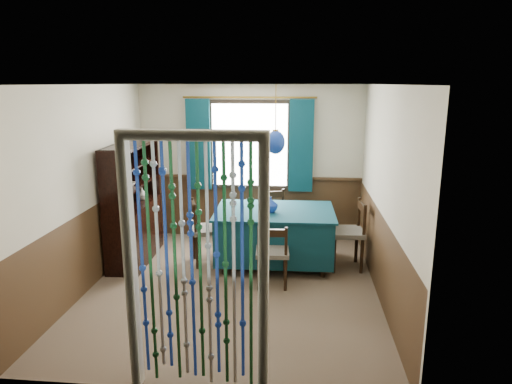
# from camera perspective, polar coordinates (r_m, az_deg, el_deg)

# --- Properties ---
(floor) EXTENTS (4.00, 4.00, 0.00)m
(floor) POSITION_cam_1_polar(r_m,az_deg,el_deg) (5.89, -2.88, -11.83)
(floor) COLOR brown
(floor) RESTS_ON ground
(ceiling) EXTENTS (4.00, 4.00, 0.00)m
(ceiling) POSITION_cam_1_polar(r_m,az_deg,el_deg) (5.33, -3.20, 13.27)
(ceiling) COLOR silver
(ceiling) RESTS_ON ground
(wall_back) EXTENTS (3.60, 0.00, 3.60)m
(wall_back) POSITION_cam_1_polar(r_m,az_deg,el_deg) (7.42, -0.74, 3.64)
(wall_back) COLOR beige
(wall_back) RESTS_ON ground
(wall_front) EXTENTS (3.60, 0.00, 3.60)m
(wall_front) POSITION_cam_1_polar(r_m,az_deg,el_deg) (3.59, -7.80, -7.30)
(wall_front) COLOR beige
(wall_front) RESTS_ON ground
(wall_left) EXTENTS (0.00, 4.00, 4.00)m
(wall_left) POSITION_cam_1_polar(r_m,az_deg,el_deg) (6.01, -20.26, 0.46)
(wall_left) COLOR beige
(wall_left) RESTS_ON ground
(wall_right) EXTENTS (0.00, 4.00, 4.00)m
(wall_right) POSITION_cam_1_polar(r_m,az_deg,el_deg) (5.51, 15.83, -0.35)
(wall_right) COLOR beige
(wall_right) RESTS_ON ground
(wainscot_back) EXTENTS (3.60, 0.00, 3.60)m
(wainscot_back) POSITION_cam_1_polar(r_m,az_deg,el_deg) (7.57, -0.74, -1.98)
(wainscot_back) COLOR #432D19
(wainscot_back) RESTS_ON ground
(wainscot_front) EXTENTS (3.60, 0.00, 3.60)m
(wainscot_front) POSITION_cam_1_polar(r_m,az_deg,el_deg) (3.93, -7.38, -17.49)
(wainscot_front) COLOR #432D19
(wainscot_front) RESTS_ON ground
(wainscot_left) EXTENTS (0.00, 4.00, 4.00)m
(wainscot_left) POSITION_cam_1_polar(r_m,az_deg,el_deg) (6.20, -19.58, -6.31)
(wainscot_left) COLOR #432D19
(wainscot_left) RESTS_ON ground
(wainscot_right) EXTENTS (0.00, 4.00, 4.00)m
(wainscot_right) POSITION_cam_1_polar(r_m,az_deg,el_deg) (5.72, 15.20, -7.65)
(wainscot_right) COLOR #432D19
(wainscot_right) RESTS_ON ground
(window) EXTENTS (1.32, 0.12, 1.42)m
(window) POSITION_cam_1_polar(r_m,az_deg,el_deg) (7.32, -0.79, 5.89)
(window) COLOR black
(window) RESTS_ON wall_back
(doorway) EXTENTS (1.16, 0.12, 2.18)m
(doorway) POSITION_cam_1_polar(r_m,az_deg,el_deg) (3.72, -7.49, -9.86)
(doorway) COLOR silver
(doorway) RESTS_ON ground
(dining_table) EXTENTS (1.67, 1.17, 0.79)m
(dining_table) POSITION_cam_1_polar(r_m,az_deg,el_deg) (6.45, 2.33, -5.16)
(dining_table) COLOR #0C333E
(dining_table) RESTS_ON floor
(chair_near) EXTENTS (0.43, 0.42, 0.83)m
(chair_near) POSITION_cam_1_polar(r_m,az_deg,el_deg) (5.76, 2.05, -7.65)
(chair_near) COLOR black
(chair_near) RESTS_ON floor
(chair_far) EXTENTS (0.55, 0.53, 0.88)m
(chair_far) POSITION_cam_1_polar(r_m,az_deg,el_deg) (7.14, 2.34, -3.19)
(chair_far) COLOR black
(chair_far) RESTS_ON floor
(chair_left) EXTENTS (0.56, 0.57, 0.92)m
(chair_left) POSITION_cam_1_polar(r_m,az_deg,el_deg) (6.51, -6.32, -4.73)
(chair_left) COLOR black
(chair_left) RESTS_ON floor
(chair_right) EXTENTS (0.49, 0.51, 0.96)m
(chair_right) POSITION_cam_1_polar(r_m,az_deg,el_deg) (6.43, 11.51, -5.00)
(chair_right) COLOR black
(chair_right) RESTS_ON floor
(sideboard) EXTENTS (0.49, 1.31, 1.69)m
(sideboard) POSITION_cam_1_polar(r_m,az_deg,el_deg) (6.79, -15.04, -3.48)
(sideboard) COLOR black
(sideboard) RESTS_ON floor
(pendant_lamp) EXTENTS (0.26, 0.26, 0.92)m
(pendant_lamp) POSITION_cam_1_polar(r_m,az_deg,el_deg) (6.16, 2.44, 6.25)
(pendant_lamp) COLOR olive
(pendant_lamp) RESTS_ON ceiling
(vase_table) EXTENTS (0.25, 0.25, 0.20)m
(vase_table) POSITION_cam_1_polar(r_m,az_deg,el_deg) (6.24, 1.79, -1.64)
(vase_table) COLOR navy
(vase_table) RESTS_ON dining_table
(bowl_shelf) EXTENTS (0.21, 0.21, 0.05)m
(bowl_shelf) POSITION_cam_1_polar(r_m,az_deg,el_deg) (6.41, -15.61, 0.96)
(bowl_shelf) COLOR beige
(bowl_shelf) RESTS_ON sideboard
(vase_sideboard) EXTENTS (0.23, 0.23, 0.19)m
(vase_sideboard) POSITION_cam_1_polar(r_m,az_deg,el_deg) (6.90, -14.07, -0.13)
(vase_sideboard) COLOR beige
(vase_sideboard) RESTS_ON sideboard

